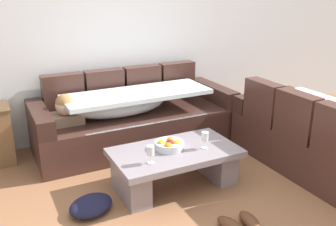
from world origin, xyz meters
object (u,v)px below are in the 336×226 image
object	(u,v)px
couch_along_wall	(132,119)
wine_glass_near_right	(205,137)
couch_near_window	(318,139)
pair_of_shoes	(240,223)
crumpled_garment	(91,205)
wine_glass_near_left	(151,151)
fruit_bowl	(169,145)
coffee_table	(175,163)

from	to	relation	value
couch_along_wall	wine_glass_near_right	bearing A→B (deg)	-77.46
couch_near_window	wine_glass_near_right	bearing A→B (deg)	78.69
couch_along_wall	pair_of_shoes	distance (m)	1.98
couch_near_window	crumpled_garment	world-z (taller)	couch_near_window
pair_of_shoes	crumpled_garment	bearing A→B (deg)	142.81
couch_near_window	crumpled_garment	distance (m)	2.41
wine_glass_near_left	crumpled_garment	bearing A→B (deg)	171.77
wine_glass_near_right	crumpled_garment	xyz separation A→B (m)	(-1.13, 0.03, -0.44)
couch_along_wall	wine_glass_near_left	xyz separation A→B (m)	(-0.32, -1.26, 0.17)
fruit_bowl	coffee_table	bearing A→B (deg)	-48.25
wine_glass_near_left	wine_glass_near_right	size ratio (longest dim) A/B	1.00
wine_glass_near_left	wine_glass_near_right	distance (m)	0.59
wine_glass_near_right	pair_of_shoes	size ratio (longest dim) A/B	0.49
coffee_table	wine_glass_near_right	size ratio (longest dim) A/B	7.23
couch_along_wall	fruit_bowl	xyz separation A→B (m)	(-0.04, -1.07, 0.09)
fruit_bowl	wine_glass_near_right	size ratio (longest dim) A/B	1.69
couch_near_window	wine_glass_near_right	xyz separation A→B (m)	(-1.25, 0.25, 0.16)
coffee_table	pair_of_shoes	world-z (taller)	coffee_table
fruit_bowl	crumpled_garment	world-z (taller)	fruit_bowl
pair_of_shoes	couch_near_window	bearing A→B (deg)	19.97
crumpled_garment	pair_of_shoes	bearing A→B (deg)	-37.19
coffee_table	wine_glass_near_right	xyz separation A→B (m)	(0.27, -0.10, 0.26)
wine_glass_near_left	crumpled_garment	size ratio (longest dim) A/B	0.42
couch_near_window	fruit_bowl	size ratio (longest dim) A/B	6.64
couch_along_wall	coffee_table	size ratio (longest dim) A/B	1.98
couch_along_wall	fruit_bowl	distance (m)	1.07
wine_glass_near_right	fruit_bowl	bearing A→B (deg)	155.75
coffee_table	wine_glass_near_right	bearing A→B (deg)	-19.58
couch_near_window	pair_of_shoes	world-z (taller)	couch_near_window
fruit_bowl	pair_of_shoes	distance (m)	0.98
fruit_bowl	wine_glass_near_left	xyz separation A→B (m)	(-0.28, -0.19, 0.07)
fruit_bowl	wine_glass_near_left	distance (m)	0.35
couch_near_window	crumpled_garment	size ratio (longest dim) A/B	4.65
wine_glass_near_right	pair_of_shoes	bearing A→B (deg)	-98.64
couch_along_wall	fruit_bowl	bearing A→B (deg)	-92.22
fruit_bowl	crumpled_garment	size ratio (longest dim) A/B	0.70
fruit_bowl	pair_of_shoes	xyz separation A→B (m)	(0.20, -0.88, -0.38)
pair_of_shoes	coffee_table	bearing A→B (deg)	100.66
wine_glass_near_right	coffee_table	bearing A→B (deg)	160.42
fruit_bowl	wine_glass_near_left	bearing A→B (deg)	-145.62
wine_glass_near_left	wine_glass_near_right	xyz separation A→B (m)	(0.59, 0.05, 0.00)
couch_along_wall	crumpled_garment	world-z (taller)	couch_along_wall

